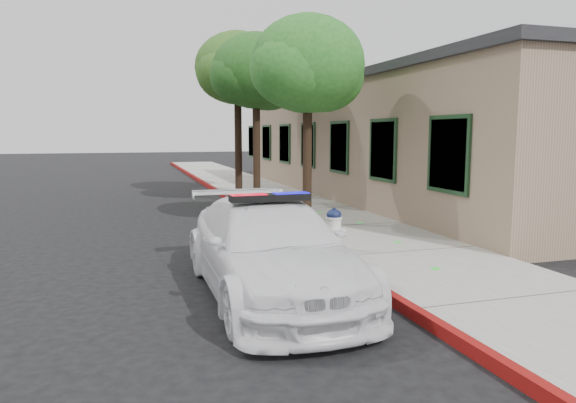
# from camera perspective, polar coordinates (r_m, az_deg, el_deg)

# --- Properties ---
(ground) EXTENTS (120.00, 120.00, 0.00)m
(ground) POSITION_cam_1_polar(r_m,az_deg,el_deg) (9.74, 4.20, -6.88)
(ground) COLOR black
(ground) RESTS_ON ground
(sidewalk) EXTENTS (3.20, 60.00, 0.15)m
(sidewalk) POSITION_cam_1_polar(r_m,az_deg,el_deg) (13.03, 5.91, -2.91)
(sidewalk) COLOR gray
(sidewalk) RESTS_ON ground
(red_curb) EXTENTS (0.14, 60.00, 0.16)m
(red_curb) POSITION_cam_1_polar(r_m,az_deg,el_deg) (12.51, -0.59, -3.28)
(red_curb) COLOR maroon
(red_curb) RESTS_ON ground
(clapboard_building) EXTENTS (7.30, 20.89, 4.24)m
(clapboard_building) POSITION_cam_1_polar(r_m,az_deg,el_deg) (20.49, 12.51, 6.47)
(clapboard_building) COLOR #927760
(clapboard_building) RESTS_ON ground
(police_car) EXTENTS (1.98, 4.87, 1.53)m
(police_car) POSITION_cam_1_polar(r_m,az_deg,el_deg) (7.80, -1.95, -5.13)
(police_car) COLOR white
(police_car) RESTS_ON ground
(fire_hydrant) EXTENTS (0.47, 0.41, 0.82)m
(fire_hydrant) POSITION_cam_1_polar(r_m,az_deg,el_deg) (10.22, 4.97, -2.99)
(fire_hydrant) COLOR white
(fire_hydrant) RESTS_ON sidewalk
(street_tree_near) EXTENTS (2.97, 2.78, 5.09)m
(street_tree_near) POSITION_cam_1_polar(r_m,az_deg,el_deg) (13.17, 2.19, 14.16)
(street_tree_near) COLOR black
(street_tree_near) RESTS_ON sidewalk
(street_tree_mid) EXTENTS (3.10, 2.86, 5.45)m
(street_tree_mid) POSITION_cam_1_polar(r_m,az_deg,el_deg) (17.48, -3.43, 13.51)
(street_tree_mid) COLOR black
(street_tree_mid) RESTS_ON sidewalk
(street_tree_far) EXTENTS (3.33, 3.17, 6.00)m
(street_tree_far) POSITION_cam_1_polar(r_m,az_deg,el_deg) (20.24, -5.36, 13.79)
(street_tree_far) COLOR black
(street_tree_far) RESTS_ON sidewalk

